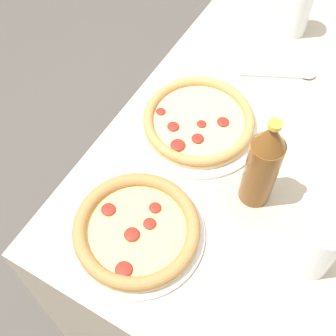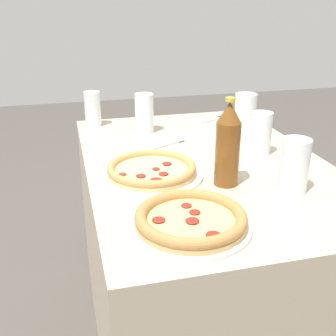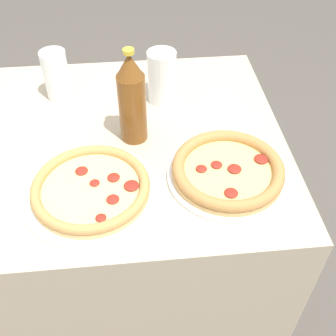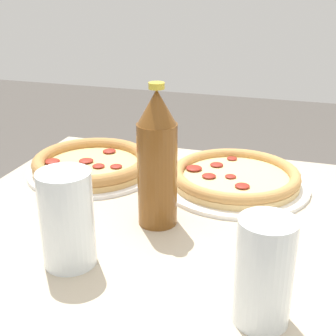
# 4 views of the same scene
# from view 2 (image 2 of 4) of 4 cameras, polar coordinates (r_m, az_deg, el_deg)

# --- Properties ---
(table) EXTENTS (1.11, 0.74, 0.74)m
(table) POSITION_cam_2_polar(r_m,az_deg,el_deg) (1.51, 4.52, -12.14)
(table) COLOR #B7A88E
(table) RESTS_ON ground_plane
(pizza_veggie) EXTENTS (0.27, 0.27, 0.04)m
(pizza_veggie) POSITION_cam_2_polar(r_m,az_deg,el_deg) (0.95, 3.09, -7.03)
(pizza_veggie) COLOR silver
(pizza_veggie) RESTS_ON table
(pizza_pepperoni) EXTENTS (0.30, 0.30, 0.04)m
(pizza_pepperoni) POSITION_cam_2_polar(r_m,az_deg,el_deg) (1.21, -2.25, -0.33)
(pizza_pepperoni) COLOR white
(pizza_pepperoni) RESTS_ON table
(glass_mango_juice) EXTENTS (0.08, 0.08, 0.14)m
(glass_mango_juice) POSITION_cam_2_polar(r_m,az_deg,el_deg) (1.15, 16.68, -0.02)
(glass_mango_juice) COLOR white
(glass_mango_juice) RESTS_ON table
(glass_lemonade) EXTENTS (0.06, 0.06, 0.14)m
(glass_lemonade) POSITION_cam_2_polar(r_m,az_deg,el_deg) (1.70, -10.16, 7.78)
(glass_lemonade) COLOR white
(glass_lemonade) RESTS_ON table
(glass_orange_juice) EXTENTS (0.07, 0.07, 0.15)m
(glass_orange_juice) POSITION_cam_2_polar(r_m,az_deg,el_deg) (1.60, -3.22, 7.16)
(glass_orange_juice) COLOR white
(glass_orange_juice) RESTS_ON table
(glass_cola) EXTENTS (0.07, 0.07, 0.14)m
(glass_cola) POSITION_cam_2_polar(r_m,az_deg,el_deg) (1.40, 12.44, 4.47)
(glass_cola) COLOR white
(glass_cola) RESTS_ON table
(glass_iced_tea) EXTENTS (0.08, 0.08, 0.15)m
(glass_iced_tea) POSITION_cam_2_polar(r_m,az_deg,el_deg) (1.62, 10.40, 7.13)
(glass_iced_tea) COLOR white
(glass_iced_tea) RESTS_ON table
(beer_bottle) EXTENTS (0.07, 0.07, 0.24)m
(beer_bottle) POSITION_cam_2_polar(r_m,az_deg,el_deg) (1.14, 8.26, 3.17)
(beer_bottle) COLOR brown
(beer_bottle) RESTS_ON table
(knife) EXTENTS (0.10, 0.19, 0.01)m
(knife) POSITION_cam_2_polar(r_m,az_deg,el_deg) (1.79, 6.73, 6.69)
(knife) COLOR black
(knife) RESTS_ON table
(spoon) EXTENTS (0.11, 0.18, 0.01)m
(spoon) POSITION_cam_2_polar(r_m,az_deg,el_deg) (1.47, 0.13, 3.38)
(spoon) COLOR silver
(spoon) RESTS_ON table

